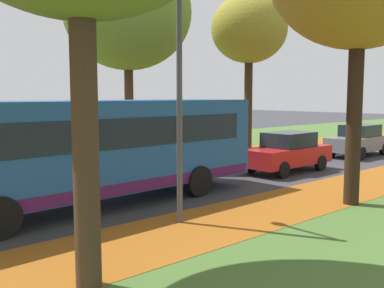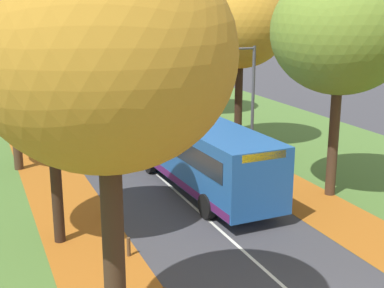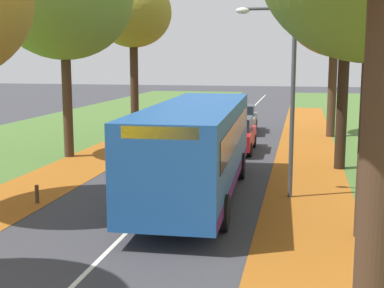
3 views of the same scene
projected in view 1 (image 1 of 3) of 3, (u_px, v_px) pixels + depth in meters
grass_verge_left at (130, 150)px, 25.77m from camera, size 12.00×90.00×0.01m
leaf_litter_left at (71, 172)px, 18.38m from camera, size 2.80×60.00×0.00m
leaf_litter_right at (237, 217)px, 11.56m from camera, size 2.80×60.00×0.00m
road_centre_line at (253, 170)px, 18.94m from camera, size 0.12×80.00×0.01m
tree_left_mid at (128, 12)px, 21.11m from camera, size 6.03×6.03×9.74m
tree_left_far at (249, 30)px, 26.01m from camera, size 4.43×4.43×8.97m
streetlamp_right at (171, 70)px, 10.91m from camera, size 1.89×0.28×6.00m
bus at (96, 146)px, 12.65m from camera, size 2.94×10.49×2.98m
car_red_lead at (287, 152)px, 18.37m from camera, size 1.83×4.22×1.62m
car_grey_following at (359, 140)px, 23.17m from camera, size 1.94×4.28×1.62m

